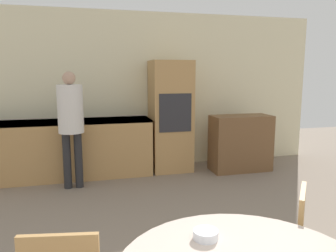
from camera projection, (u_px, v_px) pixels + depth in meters
wall_back at (134, 91)px, 5.50m from camera, size 6.51×0.05×2.60m
kitchen_counter at (66, 148)px, 5.03m from camera, size 2.59×0.60×0.89m
oven_unit at (171, 116)px, 5.38m from camera, size 0.65×0.59×1.80m
sideboard at (241, 143)px, 5.40m from camera, size 0.98×0.45×0.92m
chair_far_right at (284, 241)px, 2.20m from camera, size 0.56×0.56×0.86m
person_standing at (71, 117)px, 4.48m from camera, size 0.34×0.34×1.63m
bowl_centre at (206, 235)px, 1.70m from camera, size 0.13×0.13×0.05m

